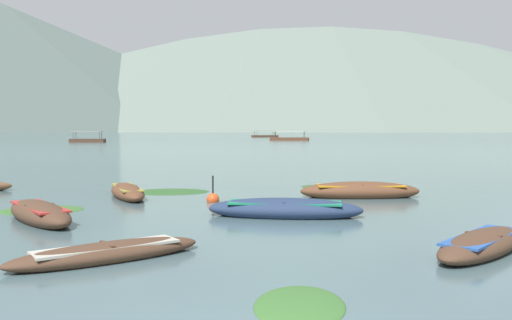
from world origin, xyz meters
name	(u,v)px	position (x,y,z in m)	size (l,w,h in m)	color
ground_plane	(238,131)	(0.00, 1500.00, 0.00)	(6000.00, 6000.00, 0.00)	#476066
mountain_2	(129,52)	(-351.62, 1764.31, 254.14)	(1644.80, 1644.80, 508.28)	slate
mountain_3	(295,45)	(173.00, 1660.20, 262.25)	(2094.00, 2094.00, 524.50)	slate
mountain_4	(487,44)	(795.68, 1712.14, 276.49)	(1881.01, 1881.01, 552.98)	slate
rowboat_0	(285,209)	(1.31, 10.35, 0.21)	(4.74, 2.12, 0.68)	navy
rowboat_1	(39,213)	(-5.63, 9.78, 0.21)	(3.41, 4.15, 0.68)	#4C3323
rowboat_2	(483,244)	(5.05, 5.58, 0.17)	(3.51, 3.61, 0.53)	#4C3323
rowboat_3	(127,192)	(-4.29, 15.19, 0.19)	(2.50, 4.45, 0.61)	brown
rowboat_4	(108,253)	(-2.62, 5.11, 0.14)	(3.79, 2.98, 0.44)	#4C3323
rowboat_5	(360,191)	(4.55, 14.82, 0.23)	(4.55, 1.45, 0.75)	brown
ferry_0	(289,139)	(12.83, 130.13, 0.45)	(10.06, 4.94, 2.54)	brown
ferry_1	(265,136)	(9.87, 195.34, 0.45)	(10.17, 6.18, 2.54)	#4C3323
ferry_2	(88,140)	(-32.15, 110.85, 0.45)	(7.25, 3.15, 2.54)	#4C3323
mooring_buoy	(213,199)	(-0.96, 13.61, 0.10)	(0.45, 0.45, 1.07)	#DB4C1E
weed_patch_1	(300,306)	(0.82, 2.22, 0.00)	(1.33, 1.98, 0.14)	#38662D
weed_patch_2	(338,188)	(4.29, 18.02, 0.00)	(3.48, 2.15, 0.14)	#2D5628
weed_patch_4	(42,210)	(-6.29, 11.79, 0.00)	(2.57, 2.12, 0.14)	#38662D
weed_patch_5	(170,192)	(-2.85, 16.81, 0.00)	(3.17, 2.28, 0.14)	#2D5628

